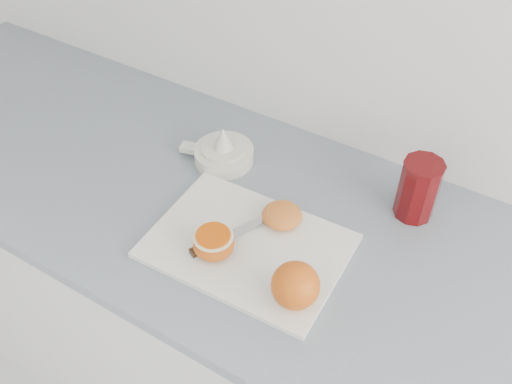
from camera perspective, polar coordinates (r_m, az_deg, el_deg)
counter at (r=1.50m, az=2.57°, el=-15.21°), size 2.33×0.64×0.89m
cutting_board at (r=1.10m, az=-0.88°, el=-5.41°), size 0.38×0.28×0.01m
whole_orange at (r=0.98m, az=3.96°, el=-9.30°), size 0.08×0.08×0.08m
half_orange at (r=1.07m, az=-4.25°, el=-5.14°), size 0.08×0.08×0.05m
squeezed_shell at (r=1.12m, az=2.61°, el=-2.31°), size 0.08×0.08×0.03m
paring_knife at (r=1.09m, az=-3.75°, el=-4.86°), size 0.10×0.19×0.01m
citrus_juicer at (r=1.27m, az=-3.30°, el=4.02°), size 0.17×0.13×0.09m
red_tumbler at (r=1.17m, az=15.88°, el=0.10°), size 0.08×0.08×0.13m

